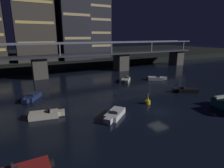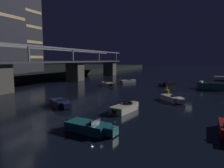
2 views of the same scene
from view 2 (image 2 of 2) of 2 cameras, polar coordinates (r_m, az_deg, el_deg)
name	(u,v)px [view 2 (image 2 of 2)]	position (r m, az deg, el deg)	size (l,w,h in m)	color
ground_plane	(185,95)	(38.76, 20.27, -2.88)	(400.00, 400.00, 0.00)	black
river_bridge	(45,69)	(51.77, -18.63, 4.21)	(82.90, 6.40, 9.38)	#4C4944
tower_east_tall	(23,34)	(77.43, -24.08, 12.84)	(9.39, 8.67, 26.07)	#282833
cabin_cruiser_near_left	(220,84)	(48.79, 28.49, -0.10)	(3.94, 9.35, 2.79)	#196066
speedboat_near_center	(125,108)	(24.78, 3.73, -6.86)	(5.22, 2.56, 1.16)	beige
speedboat_near_right	(61,103)	(28.31, -14.56, -5.32)	(3.72, 4.82, 1.16)	#19234C
speedboat_mid_left	(127,81)	(55.24, 4.45, 0.78)	(4.79, 3.79, 1.16)	silver
speedboat_mid_right	(108,84)	(48.77, -1.28, -0.02)	(4.25, 4.51, 1.16)	beige
speedboat_far_left	(90,127)	(18.06, -6.42, -12.17)	(2.20, 5.23, 1.16)	#196066
speedboat_far_center	(172,99)	(31.96, 16.91, -4.01)	(4.61, 4.12, 1.16)	silver
speedboat_far_right	(167,84)	(50.69, 15.60, -0.01)	(4.84, 3.68, 1.16)	black
channel_buoy	(167,90)	(39.55, 15.45, -1.81)	(0.90, 0.90, 1.76)	yellow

